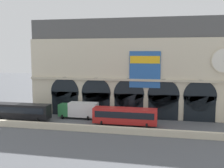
{
  "coord_description": "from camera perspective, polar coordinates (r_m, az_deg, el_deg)",
  "views": [
    {
      "loc": [
        7.02,
        -44.44,
        12.68
      ],
      "look_at": [
        -3.31,
        5.0,
        6.55
      ],
      "focal_mm": 42.22,
      "sensor_mm": 36.0,
      "label": 1
    }
  ],
  "objects": [
    {
      "name": "bus_west",
      "position": [
        52.15,
        -19.02,
        -5.53
      ],
      "size": [
        11.0,
        3.25,
        3.1
      ],
      "color": "black",
      "rests_on": "ground"
    },
    {
      "name": "bus_center",
      "position": [
        45.69,
        2.82,
        -6.89
      ],
      "size": [
        11.0,
        3.25,
        3.1
      ],
      "color": "red",
      "rests_on": "ground"
    },
    {
      "name": "box_truck_midwest",
      "position": [
        51.15,
        -7.17,
        -5.53
      ],
      "size": [
        7.5,
        2.91,
        3.12
      ],
      "color": "#2D7A42",
      "rests_on": "ground"
    },
    {
      "name": "ground_plane",
      "position": [
        46.75,
        2.75,
        -8.83
      ],
      "size": [
        200.0,
        200.0,
        0.0
      ],
      "primitive_type": "plane",
      "color": "#54565B"
    },
    {
      "name": "quay_parapet_wall",
      "position": [
        41.79,
        1.64,
        -9.98
      ],
      "size": [
        90.0,
        0.7,
        1.06
      ],
      "primitive_type": "cube",
      "color": "beige",
      "rests_on": "ground"
    },
    {
      "name": "station_building",
      "position": [
        52.34,
        4.1,
        3.17
      ],
      "size": [
        40.39,
        5.03,
        19.16
      ],
      "color": "beige",
      "rests_on": "ground"
    }
  ]
}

